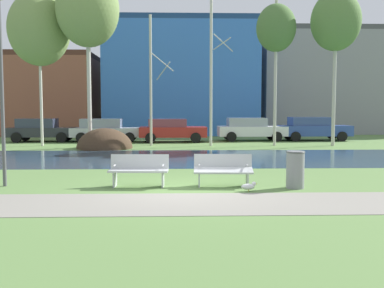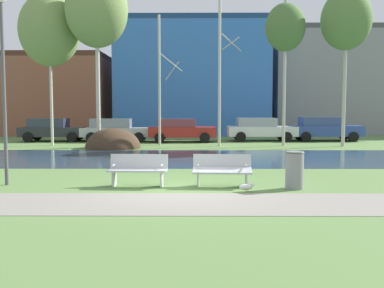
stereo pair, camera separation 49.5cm
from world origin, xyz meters
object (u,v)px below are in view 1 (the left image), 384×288
seagull (249,186)px  parked_suv_fifth_blue (313,128)px  parked_van_nearest_dark (41,130)px  streetlamp (1,56)px  bench_right (223,169)px  parked_wagon_fourth_white (250,129)px  bench_left (139,169)px  trash_bin (295,169)px  parked_hatch_third_red (172,130)px  parked_sedan_second_silver (105,130)px

seagull → parked_suv_fifth_blue: bearing=68.3°
parked_van_nearest_dark → parked_suv_fifth_blue: 17.71m
seagull → streetlamp: size_ratio=0.08×
bench_right → parked_wagon_fourth_white: (3.53, 17.14, 0.32)m
bench_left → seagull: bench_left is taller
bench_left → parked_van_nearest_dark: parked_van_nearest_dark is taller
trash_bin → parked_hatch_third_red: parked_hatch_third_red is taller
parked_van_nearest_dark → seagull: bearing=-58.9°
parked_sedan_second_silver → parked_suv_fifth_blue: size_ratio=0.98×
bench_left → parked_hatch_third_red: size_ratio=0.38×
parked_van_nearest_dark → parked_wagon_fourth_white: 13.52m
bench_left → seagull: (2.88, -0.78, -0.34)m
parked_sedan_second_silver → parked_suv_fifth_blue: bearing=2.6°
seagull → parked_suv_fifth_blue: (7.14, 17.97, 0.68)m
bench_left → parked_wagon_fourth_white: parked_wagon_fourth_white is taller
bench_right → parked_sedan_second_silver: parked_sedan_second_silver is taller
parked_van_nearest_dark → parked_wagon_fourth_white: size_ratio=0.94×
parked_hatch_third_red → parked_wagon_fourth_white: size_ratio=0.95×
bench_right → seagull: size_ratio=3.90×
bench_right → parked_hatch_third_red: parked_hatch_third_red is taller
bench_right → seagull: bearing=-53.3°
seagull → parked_sedan_second_silver: 18.51m
bench_left → streetlamp: streetlamp is taller
seagull → parked_van_nearest_dark: (-10.57, 17.51, 0.65)m
streetlamp → parked_van_nearest_dark: streetlamp is taller
trash_bin → parked_wagon_fourth_white: bearing=84.7°
parked_van_nearest_dark → parked_wagon_fourth_white: parked_wagon_fourth_white is taller
parked_van_nearest_dark → parked_sedan_second_silver: bearing=-2.3°
trash_bin → streetlamp: (-7.89, 0.55, 3.03)m
parked_sedan_second_silver → parked_van_nearest_dark: bearing=177.7°
bench_left → parked_suv_fifth_blue: bearing=59.8°
parked_van_nearest_dark → parked_suv_fifth_blue: parked_suv_fifth_blue is taller
bench_right → trash_bin: bearing=-10.6°
bench_left → parked_wagon_fourth_white: (5.83, 17.14, 0.32)m
bench_right → parked_van_nearest_dark: 19.48m
parked_van_nearest_dark → parked_sedan_second_silver: size_ratio=0.93×
bench_left → parked_hatch_third_red: 16.31m
seagull → parked_wagon_fourth_white: 18.18m
bench_left → parked_sedan_second_silver: (-3.56, 16.56, 0.30)m
parked_wagon_fourth_white → parked_sedan_second_silver: bearing=-176.5°
bench_right → trash_bin: (1.90, -0.36, 0.04)m
parked_sedan_second_silver → parked_suv_fifth_blue: 13.60m
parked_sedan_second_silver → streetlamp: bearing=-90.5°
bench_left → parked_van_nearest_dark: 18.41m
bench_left → streetlamp: bearing=177.0°
bench_left → bench_right: bearing=0.0°
streetlamp → parked_van_nearest_dark: (-3.99, 16.53, -2.77)m
bench_left → bench_right: same height
parked_van_nearest_dark → parked_hatch_third_red: bearing=-3.0°
parked_hatch_third_red → bench_left: bearing=-92.4°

